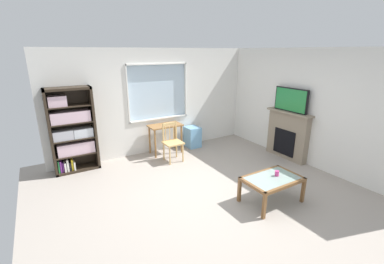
{
  "coord_description": "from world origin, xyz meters",
  "views": [
    {
      "loc": [
        -2.51,
        -3.57,
        2.5
      ],
      "look_at": [
        0.02,
        0.67,
        0.96
      ],
      "focal_mm": 24.37,
      "sensor_mm": 36.0,
      "label": 1
    }
  ],
  "objects_px": {
    "bookshelf": "(72,131)",
    "coffee_table": "(272,181)",
    "sippy_cup": "(277,173)",
    "fireplace": "(287,135)",
    "wooden_chair": "(172,142)",
    "tv": "(291,100)",
    "desk_under_window": "(165,130)",
    "plastic_drawer_unit": "(192,137)"
  },
  "relations": [
    {
      "from": "bookshelf",
      "to": "coffee_table",
      "type": "distance_m",
      "value": 4.12
    },
    {
      "from": "bookshelf",
      "to": "sippy_cup",
      "type": "relative_size",
      "value": 20.01
    },
    {
      "from": "bookshelf",
      "to": "fireplace",
      "type": "relative_size",
      "value": 1.54
    },
    {
      "from": "wooden_chair",
      "to": "sippy_cup",
      "type": "distance_m",
      "value": 2.56
    },
    {
      "from": "tv",
      "to": "desk_under_window",
      "type": "bearing_deg",
      "value": 143.33
    },
    {
      "from": "desk_under_window",
      "to": "sippy_cup",
      "type": "height_order",
      "value": "desk_under_window"
    },
    {
      "from": "desk_under_window",
      "to": "coffee_table",
      "type": "distance_m",
      "value": 3.04
    },
    {
      "from": "bookshelf",
      "to": "tv",
      "type": "xyz_separation_m",
      "value": [
        4.47,
        -1.87,
        0.54
      ]
    },
    {
      "from": "desk_under_window",
      "to": "fireplace",
      "type": "distance_m",
      "value": 2.96
    },
    {
      "from": "wooden_chair",
      "to": "fireplace",
      "type": "relative_size",
      "value": 0.77
    },
    {
      "from": "wooden_chair",
      "to": "fireplace",
      "type": "distance_m",
      "value": 2.75
    },
    {
      "from": "bookshelf",
      "to": "fireplace",
      "type": "height_order",
      "value": "bookshelf"
    },
    {
      "from": "plastic_drawer_unit",
      "to": "fireplace",
      "type": "xyz_separation_m",
      "value": [
        1.56,
        -1.81,
        0.3
      ]
    },
    {
      "from": "bookshelf",
      "to": "plastic_drawer_unit",
      "type": "relative_size",
      "value": 3.28
    },
    {
      "from": "desk_under_window",
      "to": "sippy_cup",
      "type": "relative_size",
      "value": 9.06
    },
    {
      "from": "fireplace",
      "to": "sippy_cup",
      "type": "bearing_deg",
      "value": -144.61
    },
    {
      "from": "desk_under_window",
      "to": "plastic_drawer_unit",
      "type": "distance_m",
      "value": 0.89
    },
    {
      "from": "wooden_chair",
      "to": "sippy_cup",
      "type": "xyz_separation_m",
      "value": [
        0.76,
        -2.45,
        0.04
      ]
    },
    {
      "from": "wooden_chair",
      "to": "coffee_table",
      "type": "distance_m",
      "value": 2.55
    },
    {
      "from": "bookshelf",
      "to": "desk_under_window",
      "type": "height_order",
      "value": "bookshelf"
    },
    {
      "from": "bookshelf",
      "to": "plastic_drawer_unit",
      "type": "xyz_separation_m",
      "value": [
        2.93,
        -0.06,
        -0.61
      ]
    },
    {
      "from": "desk_under_window",
      "to": "fireplace",
      "type": "bearing_deg",
      "value": -36.46
    },
    {
      "from": "wooden_chair",
      "to": "tv",
      "type": "height_order",
      "value": "tv"
    },
    {
      "from": "desk_under_window",
      "to": "fireplace",
      "type": "xyz_separation_m",
      "value": [
        2.38,
        -1.76,
        -0.03
      ]
    },
    {
      "from": "plastic_drawer_unit",
      "to": "coffee_table",
      "type": "bearing_deg",
      "value": -94.58
    },
    {
      "from": "desk_under_window",
      "to": "fireplace",
      "type": "height_order",
      "value": "fireplace"
    },
    {
      "from": "desk_under_window",
      "to": "tv",
      "type": "height_order",
      "value": "tv"
    },
    {
      "from": "wooden_chair",
      "to": "coffee_table",
      "type": "xyz_separation_m",
      "value": [
        0.64,
        -2.46,
        -0.08
      ]
    },
    {
      "from": "tv",
      "to": "coffee_table",
      "type": "bearing_deg",
      "value": -145.82
    },
    {
      "from": "wooden_chair",
      "to": "plastic_drawer_unit",
      "type": "bearing_deg",
      "value": 32.46
    },
    {
      "from": "desk_under_window",
      "to": "tv",
      "type": "bearing_deg",
      "value": -36.67
    },
    {
      "from": "bookshelf",
      "to": "desk_under_window",
      "type": "relative_size",
      "value": 2.21
    },
    {
      "from": "desk_under_window",
      "to": "coffee_table",
      "type": "xyz_separation_m",
      "value": [
        0.58,
        -2.98,
        -0.22
      ]
    },
    {
      "from": "coffee_table",
      "to": "sippy_cup",
      "type": "distance_m",
      "value": 0.16
    },
    {
      "from": "fireplace",
      "to": "plastic_drawer_unit",
      "type": "bearing_deg",
      "value": 130.81
    },
    {
      "from": "fireplace",
      "to": "tv",
      "type": "distance_m",
      "value": 0.84
    },
    {
      "from": "bookshelf",
      "to": "wooden_chair",
      "type": "bearing_deg",
      "value": -16.96
    },
    {
      "from": "desk_under_window",
      "to": "fireplace",
      "type": "relative_size",
      "value": 0.7
    },
    {
      "from": "plastic_drawer_unit",
      "to": "coffee_table",
      "type": "distance_m",
      "value": 3.04
    },
    {
      "from": "plastic_drawer_unit",
      "to": "tv",
      "type": "relative_size",
      "value": 0.63
    },
    {
      "from": "coffee_table",
      "to": "bookshelf",
      "type": "bearing_deg",
      "value": 131.03
    },
    {
      "from": "coffee_table",
      "to": "desk_under_window",
      "type": "bearing_deg",
      "value": 100.97
    }
  ]
}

